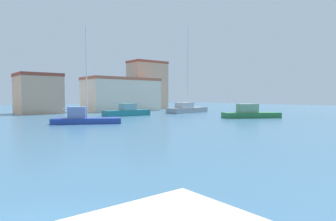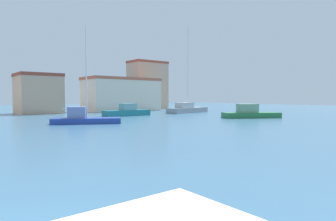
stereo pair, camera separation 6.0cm
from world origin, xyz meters
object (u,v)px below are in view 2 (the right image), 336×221
Objects in this scene: sailboat_grey_behind_lamppost at (187,109)px; motorboat_teal_far_left at (127,112)px; sailboat_blue_inner_mooring at (84,118)px; motorboat_green_distant_east at (250,113)px.

motorboat_teal_far_left is (-12.02, -0.76, -0.08)m from sailboat_grey_behind_lamppost.
sailboat_grey_behind_lamppost reaches higher than sailboat_blue_inner_mooring.
sailboat_blue_inner_mooring is at bearing -158.84° from sailboat_grey_behind_lamppost.
sailboat_grey_behind_lamppost is 12.04m from motorboat_teal_far_left.
motorboat_green_distant_east is (10.32, -13.03, -0.02)m from motorboat_teal_far_left.
motorboat_teal_far_left is at bearing 38.69° from sailboat_blue_inner_mooring.
sailboat_blue_inner_mooring is 1.31× the size of motorboat_green_distant_east.
sailboat_blue_inner_mooring is 20.48m from motorboat_green_distant_east.
sailboat_grey_behind_lamppost reaches higher than motorboat_teal_far_left.
sailboat_grey_behind_lamppost reaches higher than motorboat_green_distant_east.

